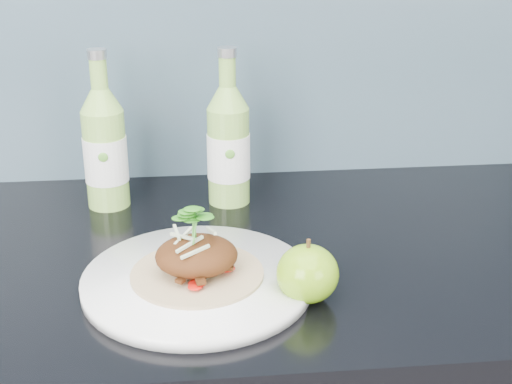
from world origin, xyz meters
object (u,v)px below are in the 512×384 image
cider_bottle_right (228,146)px  dinner_plate (197,280)px  green_apple (308,274)px  cider_bottle_left (105,149)px

cider_bottle_right → dinner_plate: bearing=-111.5°
dinner_plate → green_apple: bearing=-19.2°
cider_bottle_left → dinner_plate: bearing=-44.2°
green_apple → cider_bottle_left: size_ratio=0.38×
cider_bottle_right → green_apple: bearing=-86.0°
dinner_plate → cider_bottle_right: bearing=77.7°
green_apple → cider_bottle_left: (-0.26, 0.32, 0.06)m
dinner_plate → cider_bottle_right: cider_bottle_right is taller
dinner_plate → green_apple: green_apple is taller
green_apple → cider_bottle_left: cider_bottle_left is taller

